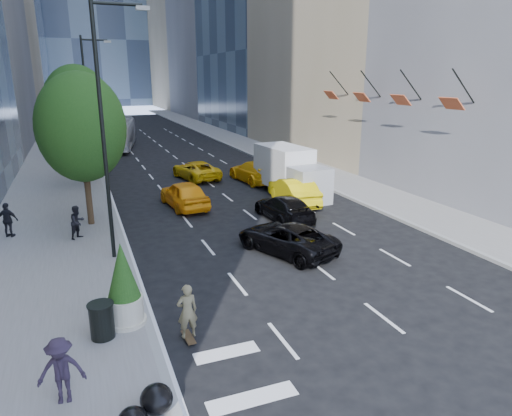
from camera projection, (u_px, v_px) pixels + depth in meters
name	position (u px, v px, depth m)	size (l,w,h in m)	color
ground	(298.00, 273.00, 17.60)	(160.00, 160.00, 0.00)	black
sidewalk_left	(61.00, 160.00, 41.27)	(6.00, 120.00, 0.15)	slate
sidewalk_right	(256.00, 148.00, 47.92)	(4.00, 120.00, 0.15)	slate
lamp_near	(106.00, 118.00, 17.36)	(2.13, 0.22, 10.00)	black
lamp_far	(89.00, 98.00, 33.46)	(2.13, 0.22, 10.00)	black
tree_near	(81.00, 128.00, 21.76)	(4.20, 4.20, 7.46)	black
tree_mid	(78.00, 108.00, 30.61)	(4.50, 4.50, 7.99)	black
tree_far	(77.00, 107.00, 42.43)	(3.90, 3.90, 6.92)	black
traffic_signal	(84.00, 106.00, 49.98)	(2.48, 0.53, 5.20)	black
facade_flags	(382.00, 95.00, 28.56)	(1.85, 13.30, 2.05)	black
skateboarder	(187.00, 315.00, 12.93)	(0.59, 0.39, 1.63)	brown
black_sedan_lincoln	(286.00, 238.00, 19.56)	(2.17, 4.70, 1.31)	black
black_sedan_mercedes	(284.00, 208.00, 24.00)	(1.85, 4.55, 1.32)	black
taxi_a	(184.00, 194.00, 26.32)	(1.85, 4.60, 1.57)	#FF9E0D
taxi_b	(294.00, 191.00, 27.01)	(1.69, 4.86, 1.60)	#D5BE0B
taxi_c	(196.00, 170.00, 33.70)	(2.23, 4.83, 1.34)	#E5B30C
taxi_d	(255.00, 171.00, 32.73)	(2.15, 5.29, 1.54)	#FFB20D
city_bus	(119.00, 134.00, 48.02)	(2.57, 10.98, 3.06)	silver
box_truck	(290.00, 171.00, 29.01)	(2.79, 6.44, 3.00)	silver
pedestrian_a	(78.00, 222.00, 20.80)	(0.75, 0.59, 1.55)	black
pedestrian_b	(8.00, 220.00, 20.98)	(0.95, 0.40, 1.63)	black
pedestrian_c	(61.00, 371.00, 10.24)	(1.04, 0.60, 1.61)	#261D2C
trash_can	(102.00, 321.00, 12.89)	(0.67, 0.67, 1.01)	black
planter_shrub	(124.00, 286.00, 13.46)	(1.07, 1.07, 2.57)	beige
garbage_bags	(147.00, 407.00, 9.83)	(1.25, 1.21, 0.62)	black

